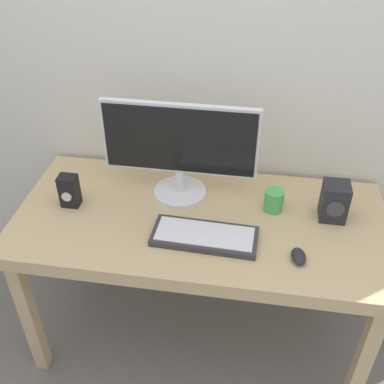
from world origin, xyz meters
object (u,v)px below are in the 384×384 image
(mouse, at_px, (299,256))
(coffee_mug, at_px, (274,200))
(desk, at_px, (200,231))
(speaker_right, at_px, (334,201))
(audio_controller, at_px, (70,190))
(monitor, at_px, (180,147))
(keyboard_primary, at_px, (205,236))

(mouse, xyz_separation_m, coffee_mug, (-0.09, 0.27, 0.03))
(desk, xyz_separation_m, coffee_mug, (0.28, 0.09, 0.12))
(speaker_right, xyz_separation_m, audio_controller, (-1.04, -0.08, -0.01))
(audio_controller, bearing_deg, monitor, 18.97)
(desk, relative_size, mouse, 17.27)
(desk, relative_size, audio_controller, 10.65)
(coffee_mug, bearing_deg, desk, -161.45)
(monitor, distance_m, keyboard_primary, 0.37)
(desk, relative_size, speaker_right, 9.38)
(monitor, bearing_deg, mouse, -34.13)
(desk, height_order, audio_controller, audio_controller)
(desk, distance_m, audio_controller, 0.55)
(monitor, distance_m, coffee_mug, 0.43)
(mouse, relative_size, speaker_right, 0.54)
(desk, bearing_deg, audio_controller, 179.61)
(keyboard_primary, bearing_deg, speaker_right, 23.25)
(audio_controller, height_order, coffee_mug, audio_controller)
(keyboard_primary, relative_size, audio_controller, 2.89)
(monitor, xyz_separation_m, keyboard_primary, (0.14, -0.27, -0.21))
(monitor, xyz_separation_m, mouse, (0.48, -0.32, -0.21))
(audio_controller, distance_m, coffee_mug, 0.81)
(mouse, bearing_deg, audio_controller, 159.39)
(desk, xyz_separation_m, keyboard_primary, (0.04, -0.12, 0.09))
(audio_controller, relative_size, coffee_mug, 1.50)
(speaker_right, bearing_deg, coffee_mug, 176.93)
(mouse, relative_size, audio_controller, 0.62)
(speaker_right, distance_m, coffee_mug, 0.23)
(audio_controller, xyz_separation_m, coffee_mug, (0.81, 0.09, -0.02))
(monitor, relative_size, coffee_mug, 6.78)
(desk, relative_size, keyboard_primary, 3.69)
(keyboard_primary, height_order, audio_controller, audio_controller)
(mouse, relative_size, coffee_mug, 0.93)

